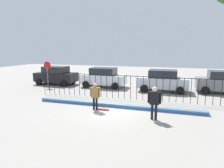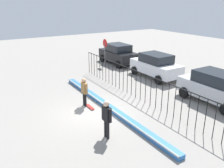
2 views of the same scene
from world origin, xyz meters
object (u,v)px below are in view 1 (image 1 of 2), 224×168
skateboard (103,109)px  parked_car_gray (223,82)px  parked_car_white (103,77)px  stop_sign (47,71)px  parked_car_black (56,75)px  skateboarder (95,94)px  camera_operator (154,100)px  parked_car_silver (163,80)px

skateboard → parked_car_gray: (8.12, 7.39, 0.91)m
parked_car_white → stop_sign: bearing=-164.5°
skateboard → parked_car_black: 10.40m
skateboarder → parked_car_gray: 11.38m
parked_car_gray → stop_sign: 15.94m
camera_operator → parked_car_white: 9.63m
camera_operator → stop_sign: bearing=-15.9°
parked_car_black → parked_car_silver: (10.90, -0.23, 0.00)m
parked_car_white → stop_sign: size_ratio=1.72×
skateboarder → stop_sign: (-7.24, 5.57, 0.61)m
parked_car_black → parked_car_white: 5.25m
parked_car_black → stop_sign: 1.60m
skateboard → camera_operator: (3.18, -0.75, 1.01)m
parked_car_white → parked_car_silver: 5.66m
parked_car_gray → stop_sign: stop_sign is taller
parked_car_white → parked_car_gray: bearing=0.3°
skateboard → parked_car_black: parked_car_black is taller
camera_operator → parked_car_black: bearing=-21.4°
skateboard → parked_car_silver: parked_car_silver is taller
camera_operator → stop_sign: 12.52m
skateboard → camera_operator: size_ratio=0.45×
parked_car_gray → skateboard: bearing=-136.9°
skateboarder → parked_car_silver: 7.71m
camera_operator → parked_car_silver: 7.45m
skateboard → stop_sign: (-7.68, 5.46, 1.56)m
parked_car_white → parked_car_gray: (10.58, 0.34, 0.00)m
skateboarder → parked_car_gray: bearing=16.0°
camera_operator → parked_car_gray: parked_car_gray is taller
parked_car_black → stop_sign: stop_sign is taller
parked_car_black → parked_car_gray: bearing=3.6°
camera_operator → parked_car_black: 13.32m
parked_car_white → stop_sign: 5.50m
skateboard → parked_car_black: bearing=124.8°
parked_car_silver → parked_car_gray: size_ratio=1.00×
skateboard → parked_car_silver: bearing=51.2°
stop_sign → parked_car_silver: bearing=6.5°
parked_car_silver → stop_sign: size_ratio=1.72×
skateboarder → camera_operator: bearing=-35.3°
skateboarder → camera_operator: camera_operator is taller
skateboard → parked_car_white: (-2.45, 7.05, 0.91)m
parked_car_black → parked_car_gray: same height
camera_operator → parked_car_gray: (4.94, 8.15, -0.10)m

